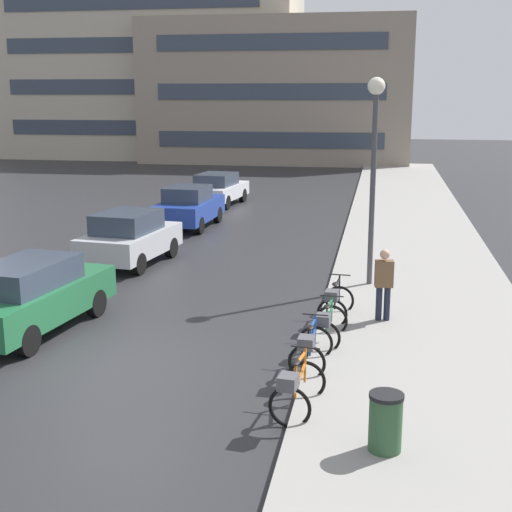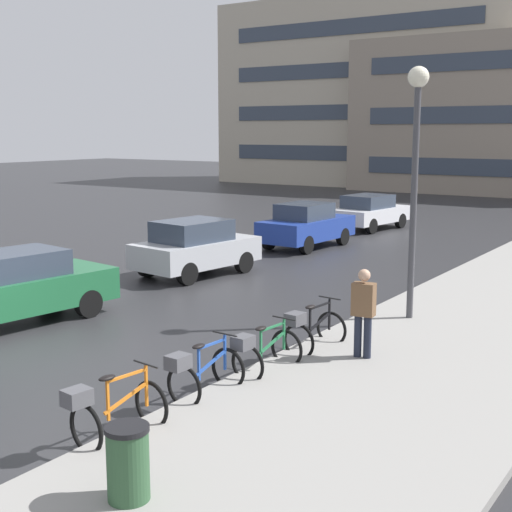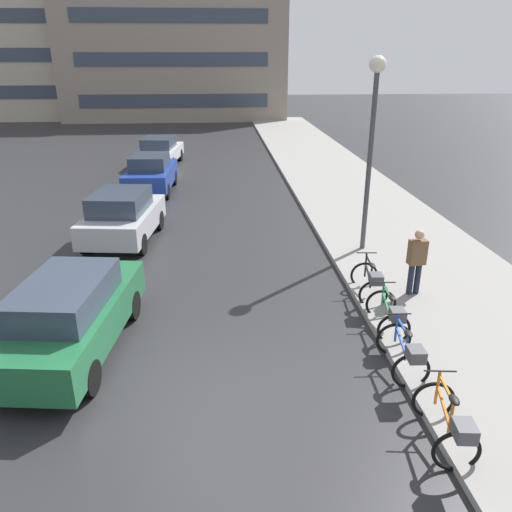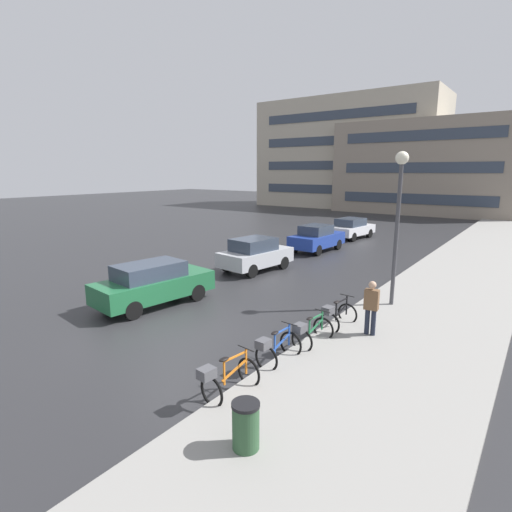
{
  "view_description": "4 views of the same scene",
  "coord_description": "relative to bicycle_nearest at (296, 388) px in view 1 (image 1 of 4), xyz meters",
  "views": [
    {
      "loc": [
        4.88,
        -12.38,
        5.13
      ],
      "look_at": [
        2.09,
        3.36,
        1.45
      ],
      "focal_mm": 50.0,
      "sensor_mm": 36.0,
      "label": 1
    },
    {
      "loc": [
        10.35,
        -8.2,
        4.19
      ],
      "look_at": [
        1.97,
        4.22,
        1.54
      ],
      "focal_mm": 50.0,
      "sensor_mm": 36.0,
      "label": 2
    },
    {
      "loc": [
        0.37,
        -7.39,
        5.5
      ],
      "look_at": [
        1.3,
        4.18,
        0.82
      ],
      "focal_mm": 35.0,
      "sensor_mm": 36.0,
      "label": 3
    },
    {
      "loc": [
        8.81,
        -7.73,
        4.87
      ],
      "look_at": [
        -0.82,
        5.45,
        1.37
      ],
      "focal_mm": 28.0,
      "sensor_mm": 36.0,
      "label": 4
    }
  ],
  "objects": [
    {
      "name": "car_blue",
      "position": [
        -6.09,
        15.78,
        0.31
      ],
      "size": [
        1.99,
        4.06,
        1.61
      ],
      "color": "navy",
      "rests_on": "ground"
    },
    {
      "name": "trash_bin",
      "position": [
        1.41,
        -1.11,
        0.01
      ],
      "size": [
        0.5,
        0.5,
        1.0
      ],
      "color": "#2D5133",
      "rests_on": "ground"
    },
    {
      "name": "car_green",
      "position": [
        -6.2,
        3.21,
        0.33
      ],
      "size": [
        2.28,
        4.53,
        1.6
      ],
      "color": "#1E6038",
      "rests_on": "ground"
    },
    {
      "name": "car_white",
      "position": [
        -6.29,
        21.5,
        0.26
      ],
      "size": [
        2.32,
        4.03,
        1.48
      ],
      "color": "silver",
      "rests_on": "ground"
    },
    {
      "name": "ground_plane",
      "position": [
        -3.65,
        1.79,
        -0.5
      ],
      "size": [
        140.0,
        140.0,
        0.0
      ],
      "primitive_type": "plane",
      "color": "#28282B"
    },
    {
      "name": "streetlamp",
      "position": [
        1.0,
        8.05,
        3.33
      ],
      "size": [
        0.44,
        0.44,
        5.5
      ],
      "color": "#424247",
      "rests_on": "ground"
    },
    {
      "name": "bicycle_nearest",
      "position": [
        0.0,
        0.0,
        0.0
      ],
      "size": [
        0.83,
        1.48,
        0.98
      ],
      "color": "black",
      "rests_on": "ground"
    },
    {
      "name": "sidewalk_kerb",
      "position": [
        2.35,
        11.79,
        -0.43
      ],
      "size": [
        4.8,
        60.0,
        0.14
      ],
      "primitive_type": "cube",
      "color": "gray",
      "rests_on": "ground"
    },
    {
      "name": "bicycle_third",
      "position": [
        0.23,
        3.34,
        -0.02
      ],
      "size": [
        0.78,
        1.46,
        0.93
      ],
      "color": "black",
      "rests_on": "ground"
    },
    {
      "name": "pedestrian",
      "position": [
        1.36,
        4.93,
        0.5
      ],
      "size": [
        0.43,
        0.29,
        1.76
      ],
      "color": "#1E2333",
      "rests_on": "ground"
    },
    {
      "name": "building_facade_main",
      "position": [
        -6.71,
        43.13,
        4.67
      ],
      "size": [
        19.54,
        7.45,
        10.34
      ],
      "color": "gray",
      "rests_on": "ground"
    },
    {
      "name": "bicycle_second",
      "position": [
        0.04,
        1.9,
        -0.01
      ],
      "size": [
        0.76,
        1.4,
        0.97
      ],
      "color": "black",
      "rests_on": "ground"
    },
    {
      "name": "building_facade_side",
      "position": [
        -17.35,
        45.82,
        6.52
      ],
      "size": [
        23.54,
        9.43,
        14.03
      ],
      "color": "#B2A893",
      "rests_on": "ground"
    },
    {
      "name": "car_silver",
      "position": [
        -6.26,
        9.6,
        0.33
      ],
      "size": [
        2.31,
        3.93,
        1.63
      ],
      "color": "#B2B5BA",
      "rests_on": "ground"
    },
    {
      "name": "bicycle_farthest",
      "position": [
        0.29,
        4.92,
        -0.0
      ],
      "size": [
        0.79,
        1.46,
        1.0
      ],
      "color": "black",
      "rests_on": "ground"
    }
  ]
}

